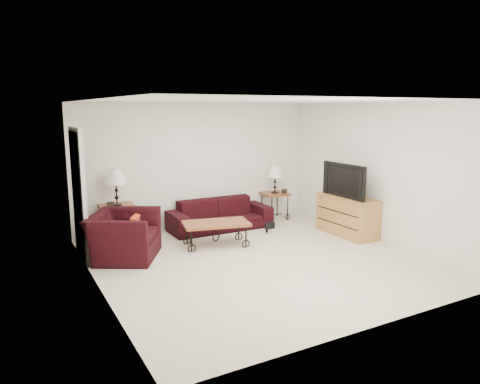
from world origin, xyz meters
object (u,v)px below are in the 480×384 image
at_px(lamp_right, 275,180).
at_px(armchair, 124,236).
at_px(coffee_table, 216,234).
at_px(television, 348,180).
at_px(side_table_left, 118,223).
at_px(side_table_right, 275,206).
at_px(tv_stand, 347,216).
at_px(sofa, 220,214).
at_px(lamp_left, 116,187).
at_px(backpack, 267,223).

relative_size(lamp_right, armchair, 0.51).
bearing_deg(coffee_table, television, -12.82).
bearing_deg(side_table_left, coffee_table, -38.45).
xyz_separation_m(side_table_left, television, (3.94, -1.71, 0.73)).
xyz_separation_m(side_table_left, side_table_right, (3.41, 0.00, -0.04)).
bearing_deg(tv_stand, sofa, 142.09).
bearing_deg(tv_stand, side_table_left, 156.60).
relative_size(lamp_right, tv_stand, 0.47).
xyz_separation_m(side_table_left, coffee_table, (1.44, -1.14, -0.12)).
distance_m(side_table_right, tv_stand, 1.80).
bearing_deg(lamp_right, armchair, -164.00).
height_order(lamp_left, lamp_right, lamp_left).
bearing_deg(television, sofa, -128.19).
xyz_separation_m(lamp_left, coffee_table, (1.44, -1.14, -0.78)).
distance_m(side_table_right, coffee_table, 2.28).
bearing_deg(sofa, television, -38.19).
relative_size(television, backpack, 2.79).
xyz_separation_m(side_table_right, tv_stand, (0.55, -1.71, 0.08)).
relative_size(lamp_right, coffee_table, 0.51).
height_order(side_table_right, lamp_right, lamp_right).
height_order(side_table_right, backpack, side_table_right).
xyz_separation_m(coffee_table, armchair, (-1.59, 0.12, 0.16)).
bearing_deg(television, tv_stand, 90.00).
relative_size(side_table_right, backpack, 1.47).
xyz_separation_m(lamp_left, lamp_right, (3.41, 0.00, -0.11)).
distance_m(side_table_right, backpack, 1.14).
relative_size(side_table_left, lamp_right, 1.13).
height_order(coffee_table, backpack, coffee_table).
bearing_deg(lamp_left, backpack, -17.85).
distance_m(side_table_left, tv_stand, 4.31).
xyz_separation_m(lamp_left, television, (3.94, -1.71, 0.07)).
height_order(armchair, tv_stand, tv_stand).
distance_m(lamp_right, coffee_table, 2.37).
relative_size(side_table_right, lamp_left, 0.88).
distance_m(tv_stand, television, 0.69).
xyz_separation_m(armchair, backpack, (2.82, 0.16, -0.17)).
bearing_deg(coffee_table, tv_stand, -12.72).
height_order(lamp_right, tv_stand, lamp_right).
bearing_deg(side_table_right, lamp_left, -180.00).
xyz_separation_m(side_table_right, armchair, (-3.56, -1.02, 0.08)).
xyz_separation_m(sofa, lamp_right, (1.42, 0.18, 0.58)).
bearing_deg(lamp_right, backpack, -130.60).
bearing_deg(backpack, sofa, 126.28).
bearing_deg(lamp_left, side_table_left, 0.00).
height_order(lamp_left, television, television).
height_order(tv_stand, television, television).
height_order(armchair, backpack, armchair).
bearing_deg(lamp_right, side_table_left, -180.00).
distance_m(side_table_left, side_table_right, 3.41).
bearing_deg(lamp_right, sofa, -172.78).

